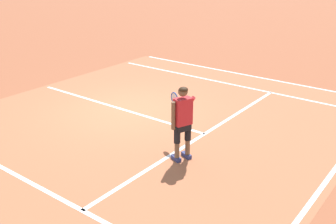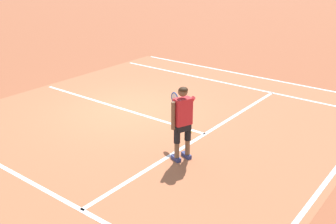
# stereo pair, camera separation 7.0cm
# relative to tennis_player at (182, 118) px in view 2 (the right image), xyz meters

# --- Properties ---
(ground_plane) EXTENTS (80.00, 80.00, 0.00)m
(ground_plane) POSITION_rel_tennis_player_xyz_m (1.43, 3.04, -0.99)
(ground_plane) COLOR #9E5133
(court_inner_surface) EXTENTS (10.98, 10.00, 0.00)m
(court_inner_surface) POSITION_rel_tennis_player_xyz_m (1.43, 1.90, -0.99)
(court_inner_surface) COLOR #B2603D
(court_inner_surface) RESTS_ON ground
(line_baseline) EXTENTS (10.98, 0.10, 0.01)m
(line_baseline) POSITION_rel_tennis_player_xyz_m (1.43, -2.90, -0.99)
(line_baseline) COLOR white
(line_baseline) RESTS_ON ground
(line_service) EXTENTS (8.23, 0.10, 0.01)m
(line_service) POSITION_rel_tennis_player_xyz_m (1.43, 0.30, -0.99)
(line_service) COLOR white
(line_service) RESTS_ON ground
(line_centre_service) EXTENTS (0.10, 6.40, 0.01)m
(line_centre_service) POSITION_rel_tennis_player_xyz_m (1.43, 3.50, -0.99)
(line_centre_service) COLOR white
(line_centre_service) RESTS_ON ground
(line_singles_left) EXTENTS (0.10, 9.60, 0.01)m
(line_singles_left) POSITION_rel_tennis_player_xyz_m (-2.68, 1.90, -0.99)
(line_singles_left) COLOR white
(line_singles_left) RESTS_ON ground
(line_singles_right) EXTENTS (0.10, 9.60, 0.01)m
(line_singles_right) POSITION_rel_tennis_player_xyz_m (5.55, 1.90, -0.99)
(line_singles_right) COLOR white
(line_singles_right) RESTS_ON ground
(line_doubles_right) EXTENTS (0.10, 9.60, 0.01)m
(line_doubles_right) POSITION_rel_tennis_player_xyz_m (6.92, 1.90, -0.99)
(line_doubles_right) COLOR white
(line_doubles_right) RESTS_ON ground
(tennis_player) EXTENTS (0.95, 0.99, 1.71)m
(tennis_player) POSITION_rel_tennis_player_xyz_m (0.00, 0.00, 0.00)
(tennis_player) COLOR navy
(tennis_player) RESTS_ON ground
(tennis_ball_near_feet) EXTENTS (0.07, 0.07, 0.07)m
(tennis_ball_near_feet) POSITION_rel_tennis_player_xyz_m (1.27, 0.64, -0.96)
(tennis_ball_near_feet) COLOR #CCE02D
(tennis_ball_near_feet) RESTS_ON ground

